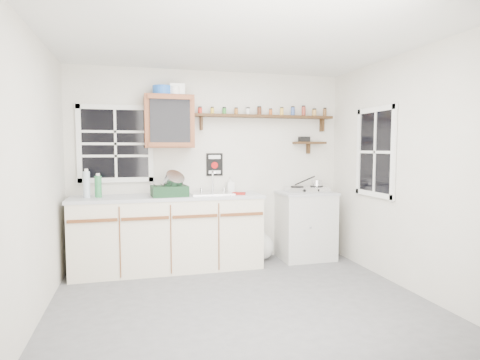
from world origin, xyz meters
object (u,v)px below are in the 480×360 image
at_px(main_cabinet, 169,232).
at_px(hotplate, 307,189).
at_px(spice_shelf, 266,116).
at_px(dish_rack, 171,188).
at_px(upper_cabinet, 169,122).
at_px(right_cabinet, 306,225).

relative_size(main_cabinet, hotplate, 3.95).
bearing_deg(spice_shelf, hotplate, -22.16).
bearing_deg(spice_shelf, dish_rack, -166.84).
xyz_separation_m(main_cabinet, dish_rack, (0.02, -0.09, 0.56)).
bearing_deg(dish_rack, main_cabinet, 100.18).
height_order(spice_shelf, hotplate, spice_shelf).
bearing_deg(dish_rack, hotplate, -1.49).
bearing_deg(spice_shelf, upper_cabinet, -176.93).
bearing_deg(hotplate, right_cabinet, 103.35).
height_order(dish_rack, hotplate, dish_rack).
relative_size(spice_shelf, dish_rack, 4.30).
bearing_deg(upper_cabinet, dish_rack, -92.63).
relative_size(upper_cabinet, hotplate, 1.11).
relative_size(upper_cabinet, dish_rack, 1.46).
height_order(upper_cabinet, hotplate, upper_cabinet).
xyz_separation_m(spice_shelf, dish_rack, (-1.30, -0.30, -0.91)).
bearing_deg(spice_shelf, main_cabinet, -170.89).
relative_size(main_cabinet, spice_shelf, 1.21).
distance_m(right_cabinet, hotplate, 0.49).
bearing_deg(right_cabinet, dish_rack, -176.29).
bearing_deg(main_cabinet, right_cabinet, 0.79).
xyz_separation_m(right_cabinet, hotplate, (0.00, -0.02, 0.49)).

